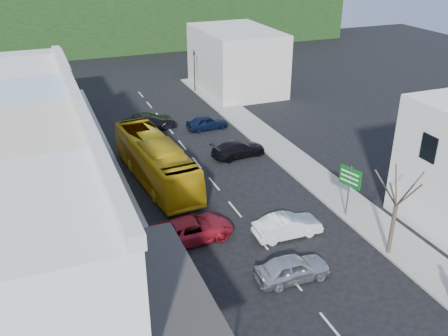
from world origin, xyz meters
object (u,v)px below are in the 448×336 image
at_px(bus, 156,162).
at_px(pedestrian_left, 128,220).
at_px(direction_sign, 348,192).
at_px(car_silver, 292,268).
at_px(street_tree, 396,206).
at_px(car_white, 287,226).
at_px(traffic_signal, 194,71).
at_px(car_red, 192,230).

distance_m(bus, pedestrian_left, 7.37).
distance_m(pedestrian_left, direction_sign, 14.10).
distance_m(bus, direction_sign, 14.11).
relative_size(car_silver, street_tree, 0.68).
xyz_separation_m(car_silver, pedestrian_left, (-7.26, 7.68, 0.30)).
bearing_deg(car_white, street_tree, -129.67).
relative_size(car_silver, pedestrian_left, 2.59).
height_order(car_silver, car_white, same).
relative_size(pedestrian_left, traffic_signal, 0.35).
bearing_deg(bus, car_white, -66.80).
xyz_separation_m(car_silver, traffic_signal, (6.17, 34.80, 1.72)).
xyz_separation_m(car_red, traffic_signal, (9.97, 29.17, 1.72)).
bearing_deg(direction_sign, car_red, 156.26).
distance_m(car_white, direction_sign, 4.82).
distance_m(pedestrian_left, street_tree, 15.79).
xyz_separation_m(pedestrian_left, street_tree, (13.60, -7.71, 2.23)).
xyz_separation_m(car_white, traffic_signal, (4.39, 30.93, 1.72)).
bearing_deg(pedestrian_left, bus, -25.18).
height_order(car_silver, car_red, same).
height_order(car_silver, traffic_signal, traffic_signal).
bearing_deg(pedestrian_left, car_white, -109.82).
distance_m(direction_sign, traffic_signal, 30.37).
height_order(bus, traffic_signal, traffic_signal).
xyz_separation_m(car_white, car_red, (-5.58, 1.76, 0.00)).
relative_size(car_red, street_tree, 0.71).
xyz_separation_m(car_silver, car_white, (1.78, 3.87, 0.00)).
relative_size(direction_sign, traffic_signal, 0.75).
relative_size(car_silver, direction_sign, 1.21).
bearing_deg(direction_sign, car_silver, -162.47).
bearing_deg(street_tree, car_silver, 179.76).
relative_size(car_white, car_red, 0.96).
bearing_deg(car_white, pedestrian_left, 68.05).
relative_size(car_red, direction_sign, 1.26).
bearing_deg(direction_sign, traffic_signal, 73.42).
distance_m(car_red, traffic_signal, 30.87).
height_order(car_white, street_tree, street_tree).
height_order(car_silver, street_tree, street_tree).
distance_m(bus, street_tree, 17.51).
xyz_separation_m(bus, pedestrian_left, (-3.47, -6.47, -0.55)).
relative_size(car_red, pedestrian_left, 2.71).
distance_m(car_silver, traffic_signal, 35.39).
height_order(car_red, traffic_signal, traffic_signal).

